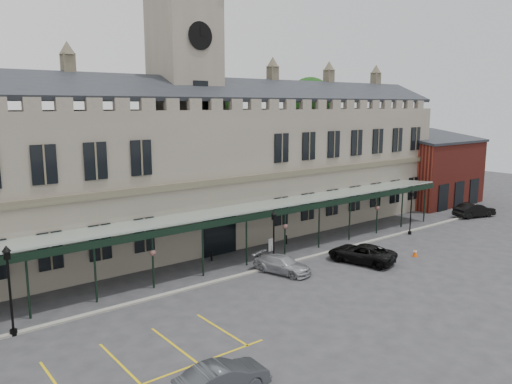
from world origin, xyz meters
TOP-DOWN VIEW (x-y plane):
  - ground at (0.00, 0.00)m, footprint 140.00×140.00m
  - station_building at (0.00, 15.91)m, footprint 60.00×10.36m
  - clock_tower at (0.00, 16.00)m, footprint 5.60×5.60m
  - canopy at (0.00, 7.46)m, footprint 50.00×4.10m
  - brick_annex at (34.00, 12.97)m, footprint 12.40×8.36m
  - kerb at (0.00, 5.50)m, footprint 60.00×0.40m
  - parking_markings at (-14.00, -1.50)m, footprint 16.00×6.00m
  - tree_behind_mid at (8.00, 25.00)m, footprint 6.00×6.00m
  - tree_behind_right at (24.00, 25.00)m, footprint 6.00×6.00m
  - lamp_post_left at (-17.30, 5.45)m, footprint 0.48×0.48m
  - lamp_post_mid at (0.92, 5.00)m, footprint 0.44×0.44m
  - lamp_post_right at (18.20, 4.92)m, footprint 0.42×0.42m
  - traffic_cone at (12.35, 0.34)m, footprint 0.42×0.42m
  - sign_board at (4.00, 8.95)m, footprint 0.65×0.12m
  - bollard_left at (-1.57, 9.79)m, footprint 0.16×0.16m
  - bollard_right at (6.47, 9.77)m, footprint 0.14×0.14m
  - car_left_b at (-11.50, -6.24)m, footprint 4.35×1.73m
  - car_taxi at (1.00, 4.10)m, footprint 3.07×4.88m
  - car_van at (7.63, 2.09)m, footprint 3.87×5.86m
  - car_right_b at (30.36, 4.97)m, footprint 5.13×2.98m

SIDE VIEW (x-z plane):
  - ground at x=0.00m, z-range 0.00..0.00m
  - parking_markings at x=-14.00m, z-range -0.01..0.01m
  - kerb at x=0.00m, z-range 0.00..0.12m
  - traffic_cone at x=12.35m, z-range -0.01..0.67m
  - bollard_right at x=6.47m, z-range 0.00..0.81m
  - bollard_left at x=-1.57m, z-range 0.00..0.91m
  - sign_board at x=4.00m, z-range -0.01..1.10m
  - car_taxi at x=1.00m, z-range 0.00..1.32m
  - car_left_b at x=-11.50m, z-range 0.00..1.41m
  - car_van at x=7.63m, z-range 0.00..1.50m
  - car_right_b at x=30.36m, z-range 0.00..1.60m
  - canopy at x=0.00m, z-range 0.25..4.55m
  - lamp_post_right at x=18.20m, z-range 0.41..4.83m
  - lamp_post_mid at x=0.92m, z-range 0.43..5.07m
  - lamp_post_left at x=-17.30m, z-range 0.47..5.55m
  - brick_annex at x=34.00m, z-range -0.46..8.77m
  - station_building at x=0.00m, z-range -2.18..15.12m
  - tree_behind_mid at x=8.00m, z-range 4.81..20.81m
  - tree_behind_right at x=24.00m, z-range 4.81..20.81m
  - clock_tower at x=0.00m, z-range 0.71..25.51m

